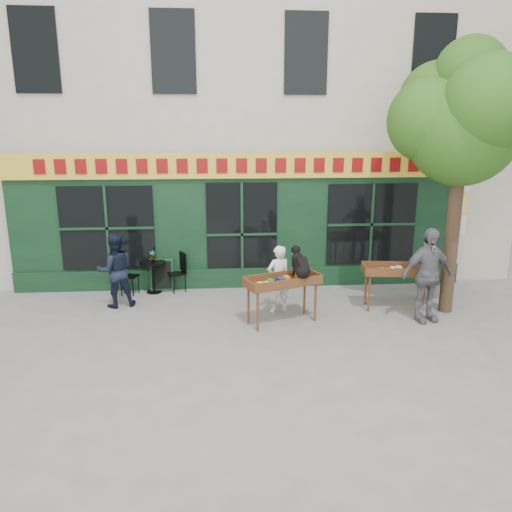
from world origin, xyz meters
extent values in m
plane|color=slate|center=(0.00, 0.00, 0.00)|extent=(80.00, 80.00, 0.00)
cube|color=beige|center=(0.00, 6.00, 5.00)|extent=(14.00, 7.00, 10.00)
cube|color=black|center=(0.00, 2.42, 1.60)|extent=(11.00, 0.16, 3.20)
cube|color=yellow|center=(0.00, 2.30, 3.00)|extent=(11.00, 0.06, 0.60)
cube|color=maroon|center=(0.00, 2.26, 3.00)|extent=(9.60, 0.03, 0.34)
cube|color=black|center=(0.00, 2.32, 0.25)|extent=(11.00, 0.10, 0.50)
cube|color=black|center=(0.00, 2.32, 1.35)|extent=(1.70, 0.05, 2.50)
cube|color=black|center=(-3.20, 2.32, 1.55)|extent=(2.20, 0.05, 2.00)
cube|color=black|center=(3.20, 2.32, 1.55)|extent=(2.20, 0.05, 2.00)
cube|color=silver|center=(5.40, 2.30, 1.50)|extent=(0.42, 0.02, 0.50)
cube|color=#E5D14C|center=(5.40, 2.30, 2.05)|extent=(0.42, 0.02, 0.50)
cube|color=silver|center=(5.40, 2.30, 2.60)|extent=(0.42, 0.02, 0.50)
cylinder|color=#382619|center=(4.30, 0.30, 1.80)|extent=(0.28, 0.28, 3.60)
sphere|color=#265A14|center=(4.30, 0.30, 3.80)|extent=(2.20, 2.20, 2.20)
sphere|color=#265A14|center=(5.00, 0.60, 4.10)|extent=(1.80, 1.80, 1.80)
sphere|color=#265A14|center=(3.70, 0.50, 4.00)|extent=(1.70, 1.70, 1.70)
sphere|color=#265A14|center=(4.50, -0.30, 4.30)|extent=(1.80, 1.80, 1.80)
sphere|color=#265A14|center=(4.00, 0.90, 4.40)|extent=(1.60, 1.60, 1.60)
sphere|color=#265A14|center=(4.40, 0.40, 4.90)|extent=(1.40, 1.40, 1.40)
cylinder|color=brown|center=(0.15, -0.50, 0.40)|extent=(0.05, 0.05, 0.80)
cylinder|color=brown|center=(1.37, -0.05, 0.40)|extent=(0.05, 0.05, 0.80)
cylinder|color=brown|center=(0.00, -0.09, 0.40)|extent=(0.05, 0.05, 0.80)
cylinder|color=brown|center=(1.22, 0.36, 0.40)|extent=(0.05, 0.05, 0.80)
cube|color=brown|center=(0.69, -0.07, 0.82)|extent=(1.61, 1.07, 0.05)
cube|color=brown|center=(0.79, -0.34, 0.90)|extent=(1.42, 0.56, 0.18)
cube|color=brown|center=(0.59, 0.20, 0.90)|extent=(1.42, 0.56, 0.18)
cube|color=brown|center=(0.69, -0.07, 0.88)|extent=(1.36, 0.83, 0.06)
imported|color=white|center=(0.69, 0.58, 0.73)|extent=(0.62, 0.51, 1.45)
cylinder|color=brown|center=(2.63, 0.40, 0.40)|extent=(0.05, 0.05, 0.80)
cylinder|color=brown|center=(3.92, 0.25, 0.40)|extent=(0.05, 0.05, 0.80)
cylinder|color=brown|center=(2.68, 0.84, 0.40)|extent=(0.05, 0.05, 0.80)
cylinder|color=brown|center=(3.97, 0.68, 0.40)|extent=(0.05, 0.05, 0.80)
cube|color=brown|center=(3.30, 0.54, 0.82)|extent=(1.56, 0.76, 0.05)
cube|color=brown|center=(3.27, 0.25, 0.90)|extent=(1.49, 0.22, 0.18)
cube|color=brown|center=(3.34, 0.83, 0.90)|extent=(1.49, 0.22, 0.18)
cube|color=brown|center=(3.30, 0.54, 0.88)|extent=(1.34, 0.55, 0.06)
imported|color=slate|center=(3.60, -0.21, 0.97)|extent=(1.22, 0.72, 1.94)
cylinder|color=black|center=(-2.14, 2.07, 0.02)|extent=(0.36, 0.36, 0.03)
cylinder|color=black|center=(-2.14, 2.07, 0.38)|extent=(0.04, 0.04, 0.72)
cylinder|color=black|center=(-2.14, 2.07, 0.75)|extent=(0.60, 0.60, 0.03)
cube|color=black|center=(-2.69, 1.97, 0.45)|extent=(0.45, 0.45, 0.03)
cube|color=black|center=(-2.85, 2.02, 0.70)|extent=(0.14, 0.35, 0.50)
cylinder|color=black|center=(-2.59, 1.78, 0.22)|extent=(0.02, 0.02, 0.44)
cylinder|color=black|center=(-2.50, 2.07, 0.22)|extent=(0.02, 0.02, 0.44)
cylinder|color=black|center=(-2.88, 1.87, 0.22)|extent=(0.02, 0.02, 0.44)
cylinder|color=black|center=(-2.79, 2.16, 0.22)|extent=(0.02, 0.02, 0.44)
cube|color=black|center=(-1.59, 2.12, 0.45)|extent=(0.49, 0.49, 0.03)
cube|color=black|center=(-1.44, 2.20, 0.70)|extent=(0.19, 0.33, 0.50)
cylinder|color=black|center=(-1.79, 2.18, 0.22)|extent=(0.02, 0.02, 0.44)
cylinder|color=black|center=(-1.66, 1.92, 0.22)|extent=(0.02, 0.02, 0.44)
cylinder|color=black|center=(-1.53, 2.32, 0.22)|extent=(0.02, 0.02, 0.44)
cylinder|color=black|center=(-1.39, 2.06, 0.22)|extent=(0.02, 0.02, 0.44)
imported|color=gray|center=(-2.14, 2.07, 0.90)|extent=(0.15, 0.10, 0.27)
imported|color=black|center=(-2.84, 1.17, 0.82)|extent=(0.95, 0.84, 1.65)
cube|color=black|center=(-1.96, 2.20, 0.40)|extent=(0.57, 0.20, 0.79)
cube|color=black|center=(-1.96, 2.18, 0.40)|extent=(0.47, 0.18, 0.65)
camera|label=1|loc=(-0.59, -9.54, 3.83)|focal=35.00mm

